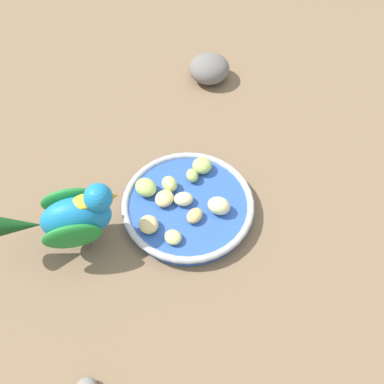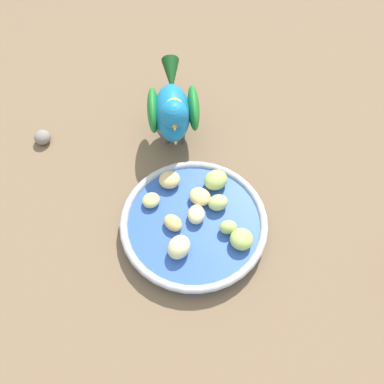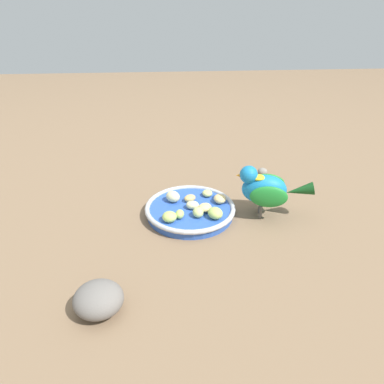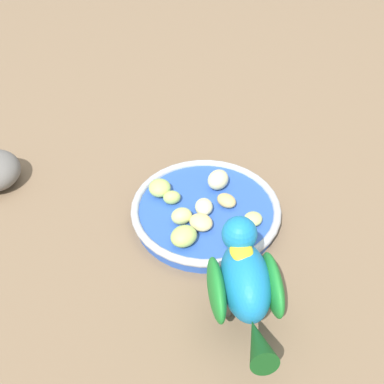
{
  "view_description": "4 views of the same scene",
  "coord_description": "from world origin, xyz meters",
  "px_view_note": "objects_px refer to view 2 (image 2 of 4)",
  "views": [
    {
      "loc": [
        -0.41,
        0.2,
        0.65
      ],
      "look_at": [
        -0.02,
        0.02,
        0.06
      ],
      "focal_mm": 41.53,
      "sensor_mm": 36.0,
      "label": 1
    },
    {
      "loc": [
        -0.1,
        -0.26,
        0.58
      ],
      "look_at": [
        -0.01,
        0.05,
        0.07
      ],
      "focal_mm": 38.56,
      "sensor_mm": 36.0,
      "label": 2
    },
    {
      "loc": [
        0.75,
        -0.03,
        0.49
      ],
      "look_at": [
        -0.01,
        0.03,
        0.07
      ],
      "focal_mm": 33.36,
      "sensor_mm": 36.0,
      "label": 3
    },
    {
      "loc": [
        0.18,
        0.56,
        0.57
      ],
      "look_at": [
        0.01,
        0.03,
        0.07
      ],
      "focal_mm": 48.19,
      "sensor_mm": 36.0,
      "label": 4
    }
  ],
  "objects_px": {
    "apple_piece_8": "(200,197)",
    "pebble_0": "(42,137)",
    "apple_piece_1": "(179,247)",
    "apple_piece_5": "(241,239)",
    "apple_piece_6": "(216,180)",
    "apple_piece_0": "(196,214)",
    "apple_piece_9": "(227,225)",
    "apple_piece_7": "(173,223)",
    "apple_piece_3": "(151,200)",
    "apple_piece_2": "(218,203)",
    "feeding_bowl": "(194,224)",
    "apple_piece_4": "(170,180)",
    "parrot": "(173,109)"
  },
  "relations": [
    {
      "from": "apple_piece_0",
      "to": "apple_piece_9",
      "type": "bearing_deg",
      "value": -37.45
    },
    {
      "from": "parrot",
      "to": "apple_piece_9",
      "type": "bearing_deg",
      "value": 19.29
    },
    {
      "from": "apple_piece_2",
      "to": "apple_piece_8",
      "type": "distance_m",
      "value": 0.03
    },
    {
      "from": "apple_piece_2",
      "to": "pebble_0",
      "type": "distance_m",
      "value": 0.34
    },
    {
      "from": "apple_piece_6",
      "to": "pebble_0",
      "type": "height_order",
      "value": "apple_piece_6"
    },
    {
      "from": "apple_piece_1",
      "to": "apple_piece_8",
      "type": "distance_m",
      "value": 0.09
    },
    {
      "from": "apple_piece_1",
      "to": "apple_piece_9",
      "type": "relative_size",
      "value": 1.44
    },
    {
      "from": "apple_piece_8",
      "to": "apple_piece_0",
      "type": "bearing_deg",
      "value": -115.9
    },
    {
      "from": "apple_piece_0",
      "to": "apple_piece_4",
      "type": "relative_size",
      "value": 0.96
    },
    {
      "from": "feeding_bowl",
      "to": "apple_piece_5",
      "type": "xyz_separation_m",
      "value": [
        0.06,
        -0.05,
        0.02
      ]
    },
    {
      "from": "apple_piece_0",
      "to": "apple_piece_4",
      "type": "xyz_separation_m",
      "value": [
        -0.02,
        0.07,
        0.0
      ]
    },
    {
      "from": "apple_piece_4",
      "to": "parrot",
      "type": "relative_size",
      "value": 0.18
    },
    {
      "from": "apple_piece_5",
      "to": "apple_piece_6",
      "type": "relative_size",
      "value": 0.89
    },
    {
      "from": "apple_piece_0",
      "to": "apple_piece_3",
      "type": "relative_size",
      "value": 1.14
    },
    {
      "from": "apple_piece_8",
      "to": "apple_piece_3",
      "type": "bearing_deg",
      "value": 168.67
    },
    {
      "from": "apple_piece_5",
      "to": "parrot",
      "type": "xyz_separation_m",
      "value": [
        -0.04,
        0.24,
        0.04
      ]
    },
    {
      "from": "apple_piece_5",
      "to": "apple_piece_7",
      "type": "xyz_separation_m",
      "value": [
        -0.09,
        0.05,
        -0.0
      ]
    },
    {
      "from": "apple_piece_1",
      "to": "apple_piece_2",
      "type": "bearing_deg",
      "value": 36.7
    },
    {
      "from": "apple_piece_8",
      "to": "apple_piece_9",
      "type": "height_order",
      "value": "apple_piece_9"
    },
    {
      "from": "apple_piece_5",
      "to": "apple_piece_0",
      "type": "bearing_deg",
      "value": 131.69
    },
    {
      "from": "apple_piece_4",
      "to": "apple_piece_7",
      "type": "relative_size",
      "value": 1.09
    },
    {
      "from": "apple_piece_3",
      "to": "parrot",
      "type": "relative_size",
      "value": 0.15
    },
    {
      "from": "apple_piece_2",
      "to": "apple_piece_9",
      "type": "height_order",
      "value": "apple_piece_2"
    },
    {
      "from": "apple_piece_7",
      "to": "pebble_0",
      "type": "xyz_separation_m",
      "value": [
        -0.18,
        0.24,
        -0.02
      ]
    },
    {
      "from": "apple_piece_0",
      "to": "apple_piece_5",
      "type": "height_order",
      "value": "apple_piece_5"
    },
    {
      "from": "apple_piece_7",
      "to": "feeding_bowl",
      "type": "bearing_deg",
      "value": -3.35
    },
    {
      "from": "apple_piece_8",
      "to": "pebble_0",
      "type": "distance_m",
      "value": 0.31
    },
    {
      "from": "pebble_0",
      "to": "apple_piece_2",
      "type": "bearing_deg",
      "value": -41.37
    },
    {
      "from": "apple_piece_9",
      "to": "feeding_bowl",
      "type": "bearing_deg",
      "value": 151.3
    },
    {
      "from": "apple_piece_6",
      "to": "apple_piece_8",
      "type": "relative_size",
      "value": 1.11
    },
    {
      "from": "apple_piece_5",
      "to": "apple_piece_6",
      "type": "height_order",
      "value": "apple_piece_6"
    },
    {
      "from": "apple_piece_8",
      "to": "parrot",
      "type": "height_order",
      "value": "parrot"
    },
    {
      "from": "apple_piece_6",
      "to": "apple_piece_5",
      "type": "bearing_deg",
      "value": -87.1
    },
    {
      "from": "apple_piece_0",
      "to": "apple_piece_2",
      "type": "height_order",
      "value": "apple_piece_2"
    },
    {
      "from": "apple_piece_1",
      "to": "apple_piece_9",
      "type": "distance_m",
      "value": 0.08
    },
    {
      "from": "apple_piece_0",
      "to": "pebble_0",
      "type": "distance_m",
      "value": 0.32
    },
    {
      "from": "apple_piece_6",
      "to": "parrot",
      "type": "height_order",
      "value": "parrot"
    },
    {
      "from": "apple_piece_8",
      "to": "pebble_0",
      "type": "height_order",
      "value": "apple_piece_8"
    },
    {
      "from": "apple_piece_5",
      "to": "apple_piece_9",
      "type": "relative_size",
      "value": 1.3
    },
    {
      "from": "apple_piece_0",
      "to": "apple_piece_9",
      "type": "height_order",
      "value": "same"
    },
    {
      "from": "apple_piece_0",
      "to": "parrot",
      "type": "xyz_separation_m",
      "value": [
        0.01,
        0.18,
        0.04
      ]
    },
    {
      "from": "pebble_0",
      "to": "apple_piece_0",
      "type": "bearing_deg",
      "value": -47.18
    },
    {
      "from": "apple_piece_4",
      "to": "pebble_0",
      "type": "bearing_deg",
      "value": 139.89
    },
    {
      "from": "apple_piece_6",
      "to": "apple_piece_9",
      "type": "xyz_separation_m",
      "value": [
        -0.01,
        -0.08,
        -0.0
      ]
    },
    {
      "from": "apple_piece_3",
      "to": "apple_piece_8",
      "type": "distance_m",
      "value": 0.08
    },
    {
      "from": "apple_piece_4",
      "to": "apple_piece_8",
      "type": "distance_m",
      "value": 0.06
    },
    {
      "from": "feeding_bowl",
      "to": "apple_piece_2",
      "type": "bearing_deg",
      "value": 20.25
    },
    {
      "from": "apple_piece_0",
      "to": "apple_piece_2",
      "type": "relative_size",
      "value": 1.06
    },
    {
      "from": "apple_piece_3",
      "to": "apple_piece_8",
      "type": "relative_size",
      "value": 0.82
    },
    {
      "from": "apple_piece_7",
      "to": "apple_piece_8",
      "type": "height_order",
      "value": "apple_piece_8"
    }
  ]
}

